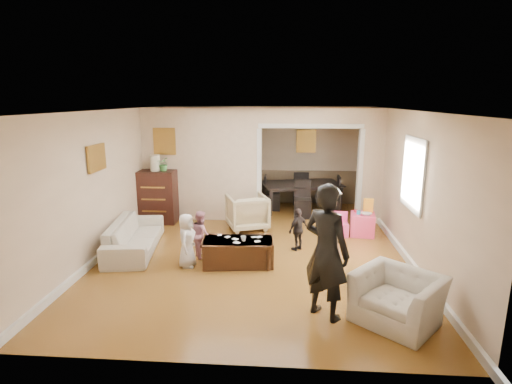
# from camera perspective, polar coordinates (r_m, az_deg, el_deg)

# --- Properties ---
(floor) EXTENTS (7.00, 7.00, 0.00)m
(floor) POSITION_cam_1_polar(r_m,az_deg,el_deg) (7.76, -0.11, -7.91)
(floor) COLOR #A26E29
(floor) RESTS_ON ground
(partition_left) EXTENTS (2.75, 0.18, 2.60)m
(partition_left) POSITION_cam_1_polar(r_m,az_deg,el_deg) (9.34, -7.75, 3.87)
(partition_left) COLOR beige
(partition_left) RESTS_ON ground
(partition_right) EXTENTS (0.55, 0.18, 2.60)m
(partition_right) POSITION_cam_1_polar(r_m,az_deg,el_deg) (9.34, 16.09, 3.48)
(partition_right) COLOR beige
(partition_right) RESTS_ON ground
(partition_header) EXTENTS (2.22, 0.18, 0.35)m
(partition_header) POSITION_cam_1_polar(r_m,az_deg,el_deg) (9.04, 7.85, 10.74)
(partition_header) COLOR beige
(partition_header) RESTS_ON partition_right
(window_pane) EXTENTS (0.03, 0.95, 1.10)m
(window_pane) POSITION_cam_1_polar(r_m,az_deg,el_deg) (7.27, 21.65, 2.40)
(window_pane) COLOR white
(window_pane) RESTS_ON ground
(framed_art_partition) EXTENTS (0.45, 0.03, 0.55)m
(framed_art_partition) POSITION_cam_1_polar(r_m,az_deg,el_deg) (9.38, -12.95, 7.09)
(framed_art_partition) COLOR brown
(framed_art_partition) RESTS_ON partition_left
(framed_art_sofa_wall) EXTENTS (0.03, 0.55, 0.40)m
(framed_art_sofa_wall) POSITION_cam_1_polar(r_m,az_deg,el_deg) (7.44, -21.86, 4.57)
(framed_art_sofa_wall) COLOR brown
(framed_art_alcove) EXTENTS (0.45, 0.03, 0.55)m
(framed_art_alcove) POSITION_cam_1_polar(r_m,az_deg,el_deg) (10.73, 7.19, 7.24)
(framed_art_alcove) COLOR brown
(sofa) EXTENTS (1.05, 2.06, 0.58)m
(sofa) POSITION_cam_1_polar(r_m,az_deg,el_deg) (7.85, -16.98, -6.02)
(sofa) COLOR beige
(sofa) RESTS_ON ground
(armchair_back) EXTENTS (1.05, 1.07, 0.76)m
(armchair_back) POSITION_cam_1_polar(r_m,az_deg,el_deg) (8.72, -1.27, -2.88)
(armchair_back) COLOR #C9B58C
(armchair_back) RESTS_ON ground
(armchair_front) EXTENTS (1.32, 1.31, 0.65)m
(armchair_front) POSITION_cam_1_polar(r_m,az_deg,el_deg) (5.53, 19.59, -14.16)
(armchair_front) COLOR beige
(armchair_front) RESTS_ON ground
(dresser) EXTENTS (0.88, 0.49, 1.21)m
(dresser) POSITION_cam_1_polar(r_m,az_deg,el_deg) (9.41, -13.99, -0.66)
(dresser) COLOR black
(dresser) RESTS_ON ground
(table_lamp) EXTENTS (0.22, 0.22, 0.36)m
(table_lamp) POSITION_cam_1_polar(r_m,az_deg,el_deg) (9.25, -14.26, 4.06)
(table_lamp) COLOR beige
(table_lamp) RESTS_ON dresser
(potted_plant) EXTENTS (0.29, 0.25, 0.32)m
(potted_plant) POSITION_cam_1_polar(r_m,az_deg,el_deg) (9.20, -13.07, 3.94)
(potted_plant) COLOR #3B7835
(potted_plant) RESTS_ON dresser
(coffee_table) EXTENTS (1.25, 0.73, 0.44)m
(coffee_table) POSITION_cam_1_polar(r_m,az_deg,el_deg) (6.94, -2.59, -8.57)
(coffee_table) COLOR #3C2113
(coffee_table) RESTS_ON ground
(coffee_cup) EXTENTS (0.10, 0.10, 0.08)m
(coffee_cup) POSITION_cam_1_polar(r_m,az_deg,el_deg) (6.79, -1.81, -6.68)
(coffee_cup) COLOR beige
(coffee_cup) RESTS_ON coffee_table
(play_table) EXTENTS (0.54, 0.54, 0.46)m
(play_table) POSITION_cam_1_polar(r_m,az_deg,el_deg) (8.65, 14.97, -4.49)
(play_table) COLOR #E43C6D
(play_table) RESTS_ON ground
(cereal_box) EXTENTS (0.21, 0.10, 0.30)m
(cereal_box) POSITION_cam_1_polar(r_m,az_deg,el_deg) (8.67, 15.78, -1.88)
(cereal_box) COLOR yellow
(cereal_box) RESTS_ON play_table
(cyan_cup) EXTENTS (0.08, 0.08, 0.08)m
(cyan_cup) POSITION_cam_1_polar(r_m,az_deg,el_deg) (8.51, 14.48, -2.85)
(cyan_cup) COLOR #2598BB
(cyan_cup) RESTS_ON play_table
(toy_block) EXTENTS (0.09, 0.08, 0.05)m
(toy_block) POSITION_cam_1_polar(r_m,az_deg,el_deg) (8.67, 14.15, -2.63)
(toy_block) COLOR #B41628
(toy_block) RESTS_ON play_table
(play_bowl) EXTENTS (0.24, 0.24, 0.05)m
(play_bowl) POSITION_cam_1_polar(r_m,az_deg,el_deg) (8.48, 15.56, -3.07)
(play_bowl) COLOR beige
(play_bowl) RESTS_ON play_table
(dining_table) EXTENTS (2.18, 1.55, 0.69)m
(dining_table) POSITION_cam_1_polar(r_m,az_deg,el_deg) (10.26, 6.53, -0.69)
(dining_table) COLOR black
(dining_table) RESTS_ON ground
(adult_person) EXTENTS (0.78, 0.75, 1.79)m
(adult_person) POSITION_cam_1_polar(r_m,az_deg,el_deg) (5.20, 10.05, -8.41)
(adult_person) COLOR black
(adult_person) RESTS_ON ground
(child_kneel_a) EXTENTS (0.32, 0.47, 0.93)m
(child_kneel_a) POSITION_cam_1_polar(r_m,az_deg,el_deg) (6.86, -9.87, -6.85)
(child_kneel_a) COLOR silver
(child_kneel_a) RESTS_ON ground
(child_kneel_b) EXTENTS (0.48, 0.52, 0.85)m
(child_kneel_b) POSITION_cam_1_polar(r_m,az_deg,el_deg) (7.26, -7.85, -5.97)
(child_kneel_b) COLOR #CB7F8F
(child_kneel_b) RESTS_ON ground
(child_toddler) EXTENTS (0.47, 0.49, 0.82)m
(child_toddler) POSITION_cam_1_polar(r_m,az_deg,el_deg) (7.54, 6.05, -5.33)
(child_toddler) COLOR black
(child_toddler) RESTS_ON ground
(craft_papers) EXTENTS (0.80, 0.47, 0.00)m
(craft_papers) POSITION_cam_1_polar(r_m,az_deg,el_deg) (6.90, -2.12, -6.70)
(craft_papers) COLOR white
(craft_papers) RESTS_ON coffee_table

